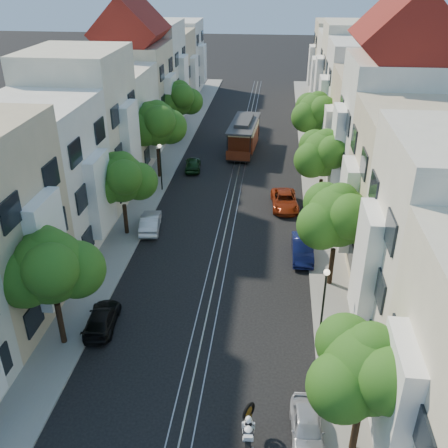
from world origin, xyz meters
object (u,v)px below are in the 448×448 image
(tree_w_c, at_px, (157,125))
(parked_car_e_far, at_px, (285,201))
(parked_car_e_near, at_px, (307,427))
(parked_car_w_mid, at_px, (150,222))
(tree_w_a, at_px, (51,268))
(tree_w_d, at_px, (180,99))
(tree_e_d, at_px, (317,113))
(tree_e_a, at_px, (368,371))
(tree_e_c, at_px, (325,155))
(parked_car_e_mid, at_px, (302,249))
(tree_e_b, at_px, (338,217))
(lamp_east, at_px, (324,293))
(parked_car_w_far, at_px, (193,164))
(parked_car_w_near, at_px, (102,319))
(lamp_west, at_px, (160,160))
(sportbike_rider, at_px, (248,432))
(cable_car, at_px, (244,134))
(tree_w_b, at_px, (122,179))

(tree_w_c, bearing_deg, parked_car_e_far, -24.32)
(parked_car_e_near, bearing_deg, parked_car_w_mid, 120.24)
(tree_w_a, height_order, parked_car_w_mid, tree_w_a)
(tree_w_d, bearing_deg, tree_e_d, -19.15)
(tree_e_a, height_order, tree_e_c, tree_e_c)
(parked_car_e_mid, bearing_deg, tree_e_b, -63.05)
(tree_e_d, bearing_deg, tree_w_a, -116.41)
(lamp_east, xyz_separation_m, parked_car_w_far, (-10.70, 23.19, -2.23))
(lamp_east, relative_size, parked_car_e_near, 1.22)
(tree_e_b, bearing_deg, parked_car_e_far, 104.86)
(tree_w_a, xyz_separation_m, parked_car_e_far, (11.54, 17.78, -4.12))
(parked_car_e_mid, height_order, parked_car_w_far, parked_car_e_mid)
(lamp_east, bearing_deg, tree_e_a, -82.21)
(tree_e_a, height_order, parked_car_w_near, tree_e_a)
(parked_car_e_far, relative_size, parked_car_w_mid, 1.15)
(tree_w_d, xyz_separation_m, parked_car_w_mid, (1.54, -21.12, -3.96))
(tree_w_a, bearing_deg, lamp_west, 87.60)
(tree_e_c, distance_m, parked_car_e_mid, 8.94)
(sportbike_rider, relative_size, parked_car_w_far, 0.60)
(tree_e_d, height_order, parked_car_e_mid, tree_e_d)
(lamp_east, bearing_deg, sportbike_rider, -114.94)
(parked_car_e_mid, bearing_deg, cable_car, 103.90)
(cable_car, bearing_deg, tree_e_a, -74.90)
(tree_w_b, height_order, sportbike_rider, tree_w_b)
(tree_e_b, relative_size, lamp_east, 1.61)
(tree_w_a, distance_m, tree_w_b, 12.00)
(sportbike_rider, bearing_deg, parked_car_e_mid, 77.38)
(lamp_west, height_order, cable_car, lamp_west)
(tree_w_a, relative_size, parked_car_e_far, 1.51)
(cable_car, relative_size, parked_car_e_mid, 2.13)
(lamp_east, bearing_deg, parked_car_w_mid, 137.62)
(tree_w_a, bearing_deg, sportbike_rider, -27.95)
(lamp_west, xyz_separation_m, parked_car_w_near, (0.70, -18.47, -2.30))
(tree_w_d, bearing_deg, tree_w_c, -90.00)
(sportbike_rider, bearing_deg, parked_car_e_near, 15.43)
(tree_e_b, xyz_separation_m, lamp_west, (-13.56, 13.02, -1.89))
(sportbike_rider, bearing_deg, parked_car_w_far, 100.76)
(tree_w_a, distance_m, parked_car_w_near, 4.72)
(tree_e_b, bearing_deg, tree_w_c, 131.99)
(tree_w_c, bearing_deg, parked_car_w_far, 38.94)
(tree_w_a, distance_m, tree_w_c, 23.00)
(parked_car_e_mid, relative_size, parked_car_w_far, 1.10)
(tree_e_c, height_order, sportbike_rider, tree_e_c)
(parked_car_e_mid, bearing_deg, tree_w_c, 133.91)
(tree_e_b, bearing_deg, parked_car_w_mid, 155.42)
(tree_w_c, xyz_separation_m, lamp_west, (0.84, -2.98, -2.22))
(tree_e_c, xyz_separation_m, parked_car_w_near, (-12.86, -16.44, -4.05))
(lamp_east, xyz_separation_m, parked_car_w_near, (-11.90, -0.47, -2.30))
(cable_car, height_order, parked_car_w_near, cable_car)
(parked_car_w_near, xyz_separation_m, parked_car_w_far, (1.20, 23.66, 0.06))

